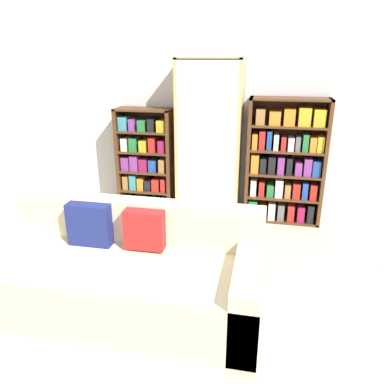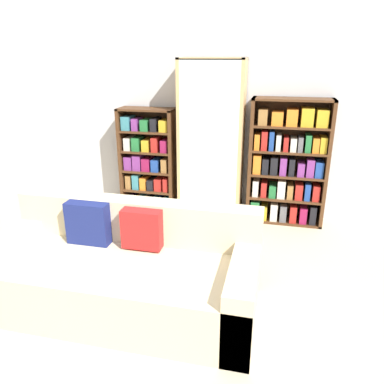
{
  "view_description": "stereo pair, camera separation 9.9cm",
  "coord_description": "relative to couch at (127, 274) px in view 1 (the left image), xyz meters",
  "views": [
    {
      "loc": [
        0.84,
        -1.86,
        1.93
      ],
      "look_at": [
        0.15,
        1.53,
        0.67
      ],
      "focal_mm": 35.0,
      "sensor_mm": 36.0,
      "label": 1
    },
    {
      "loc": [
        0.93,
        -1.84,
        1.93
      ],
      "look_at": [
        0.15,
        1.53,
        0.67
      ],
      "focal_mm": 35.0,
      "sensor_mm": 36.0,
      "label": 2
    }
  ],
  "objects": [
    {
      "name": "ground_plane",
      "position": [
        0.19,
        -0.57,
        -0.29
      ],
      "size": [
        16.0,
        16.0,
        0.0
      ],
      "primitive_type": "plane",
      "color": "beige"
    },
    {
      "name": "wall_back",
      "position": [
        0.19,
        2.21,
        1.06
      ],
      "size": [
        7.07,
        0.06,
        2.7
      ],
      "color": "silver",
      "rests_on": "ground"
    },
    {
      "name": "couch",
      "position": [
        0.0,
        0.0,
        0.0
      ],
      "size": [
        2.11,
        0.93,
        0.8
      ],
      "color": "beige",
      "rests_on": "ground"
    },
    {
      "name": "bookshelf_left",
      "position": [
        -0.49,
        2.0,
        0.35
      ],
      "size": [
        0.7,
        0.32,
        1.33
      ],
      "color": "#4C2D19",
      "rests_on": "ground"
    },
    {
      "name": "display_cabinet",
      "position": [
        0.33,
        1.99,
        0.67
      ],
      "size": [
        0.77,
        0.36,
        1.91
      ],
      "color": "tan",
      "rests_on": "ground"
    },
    {
      "name": "bookshelf_right",
      "position": [
        1.26,
        2.0,
        0.43
      ],
      "size": [
        0.91,
        0.32,
        1.49
      ],
      "color": "#4C2D19",
      "rests_on": "ground"
    },
    {
      "name": "wine_bottle",
      "position": [
        0.77,
        0.83,
        -0.12
      ],
      "size": [
        0.07,
        0.07,
        0.41
      ],
      "color": "black",
      "rests_on": "ground"
    }
  ]
}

